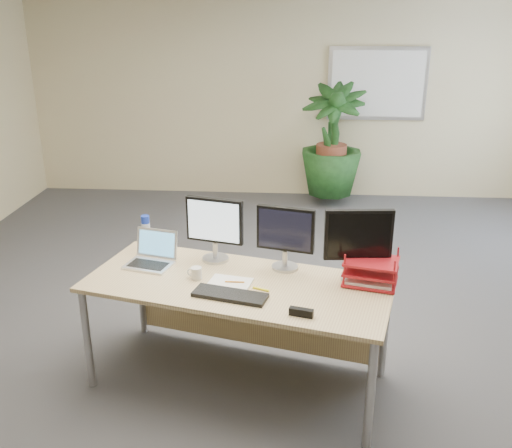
# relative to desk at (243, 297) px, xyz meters

# --- Properties ---
(floor) EXTENTS (8.00, 8.00, 0.00)m
(floor) POSITION_rel_desk_xyz_m (0.18, 0.31, -0.61)
(floor) COLOR #424247
(floor) RESTS_ON ground
(back_wall) EXTENTS (7.00, 0.04, 2.70)m
(back_wall) POSITION_rel_desk_xyz_m (0.18, 4.31, 0.74)
(back_wall) COLOR beige
(back_wall) RESTS_ON floor
(whiteboard) EXTENTS (1.30, 0.04, 0.95)m
(whiteboard) POSITION_rel_desk_xyz_m (1.38, 4.28, 0.94)
(whiteboard) COLOR silver
(whiteboard) RESTS_ON back_wall
(desk) EXTENTS (2.16, 1.31, 0.77)m
(desk) POSITION_rel_desk_xyz_m (0.00, 0.00, 0.00)
(desk) COLOR tan
(desk) RESTS_ON floor
(floor_plant) EXTENTS (1.05, 1.05, 1.50)m
(floor_plant) POSITION_rel_desk_xyz_m (0.80, 3.88, 0.14)
(floor_plant) COLOR #143613
(floor_plant) RESTS_ON floor
(monitor_left) EXTENTS (0.41, 0.19, 0.47)m
(monitor_left) POSITION_rel_desk_xyz_m (-0.22, 0.24, 0.43)
(monitor_left) COLOR #ABABB0
(monitor_left) RESTS_ON desk
(monitor_right) EXTENTS (0.40, 0.18, 0.45)m
(monitor_right) POSITION_rel_desk_xyz_m (0.28, 0.13, 0.42)
(monitor_right) COLOR #ABABB0
(monitor_right) RESTS_ON desk
(monitor_dark) EXTENTS (0.45, 0.20, 0.50)m
(monitor_dark) POSITION_rel_desk_xyz_m (0.76, -0.01, 0.45)
(monitor_dark) COLOR #ABABB0
(monitor_dark) RESTS_ON desk
(laptop) EXTENTS (0.37, 0.34, 0.23)m
(laptop) POSITION_rel_desk_xyz_m (-0.66, 0.15, 0.22)
(laptop) COLOR silver
(laptop) RESTS_ON desk
(keyboard) EXTENTS (0.50, 0.27, 0.03)m
(keyboard) POSITION_rel_desk_xyz_m (-0.05, -0.31, 0.18)
(keyboard) COLOR black
(keyboard) RESTS_ON desk
(coffee_mug) EXTENTS (0.11, 0.07, 0.08)m
(coffee_mug) POSITION_rel_desk_xyz_m (-0.31, -0.07, 0.21)
(coffee_mug) COLOR silver
(coffee_mug) RESTS_ON desk
(spiral_notebook) EXTENTS (0.31, 0.26, 0.01)m
(spiral_notebook) POSITION_rel_desk_xyz_m (-0.07, -0.14, 0.17)
(spiral_notebook) COLOR white
(spiral_notebook) RESTS_ON desk
(orange_pen) EXTENTS (0.13, 0.01, 0.01)m
(orange_pen) POSITION_rel_desk_xyz_m (-0.04, -0.14, 0.18)
(orange_pen) COLOR orange
(orange_pen) RESTS_ON spiral_notebook
(yellow_highlighter) EXTENTS (0.11, 0.06, 0.02)m
(yellow_highlighter) POSITION_rel_desk_xyz_m (0.14, -0.21, 0.17)
(yellow_highlighter) COLOR yellow
(yellow_highlighter) RESTS_ON desk
(water_bottle) EXTENTS (0.07, 0.07, 0.26)m
(water_bottle) POSITION_rel_desk_xyz_m (-0.77, 0.41, 0.29)
(water_bottle) COLOR #B1BDD0
(water_bottle) RESTS_ON desk
(letter_tray) EXTENTS (0.40, 0.34, 0.16)m
(letter_tray) POSITION_rel_desk_xyz_m (0.85, -0.06, 0.24)
(letter_tray) COLOR #A3141B
(letter_tray) RESTS_ON desk
(stapler) EXTENTS (0.15, 0.07, 0.05)m
(stapler) POSITION_rel_desk_xyz_m (0.40, -0.52, 0.19)
(stapler) COLOR black
(stapler) RESTS_ON desk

